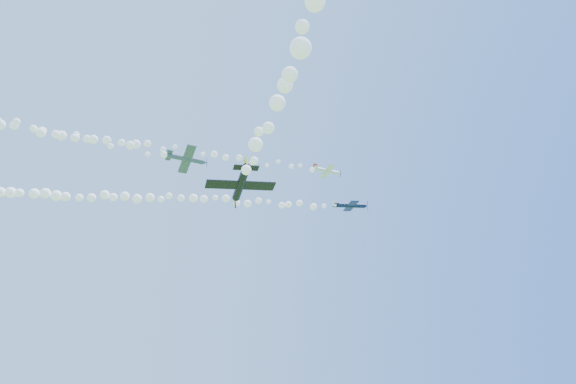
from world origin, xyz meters
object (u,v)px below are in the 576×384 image
object	(u,v)px
plane_navy	(351,206)
plane_grey	(187,159)
plane_black	(241,184)
plane_white	(327,171)

from	to	relation	value
plane_navy	plane_grey	size ratio (longest dim) A/B	1.14
plane_black	plane_white	bearing A→B (deg)	-36.92
plane_grey	plane_navy	bearing A→B (deg)	17.95
plane_white	plane_grey	size ratio (longest dim) A/B	0.89
plane_white	plane_grey	distance (m)	30.97
plane_grey	plane_white	bearing A→B (deg)	13.16
plane_navy	plane_white	bearing A→B (deg)	-129.41
plane_black	plane_navy	bearing A→B (deg)	-39.59
plane_white	plane_navy	size ratio (longest dim) A/B	0.78
plane_navy	plane_black	bearing A→B (deg)	-119.10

